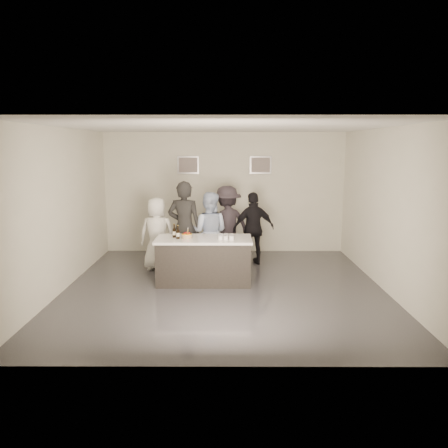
# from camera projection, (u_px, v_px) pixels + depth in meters

# --- Properties ---
(floor) EXTENTS (6.00, 6.00, 0.00)m
(floor) POSITION_uv_depth(u_px,v_px,m) (224.00, 288.00, 8.29)
(floor) COLOR #3D3D42
(floor) RESTS_ON ground
(ceiling) EXTENTS (6.00, 6.00, 0.00)m
(ceiling) POSITION_uv_depth(u_px,v_px,m) (224.00, 127.00, 7.76)
(ceiling) COLOR white
(wall_back) EXTENTS (6.00, 0.04, 3.00)m
(wall_back) POSITION_uv_depth(u_px,v_px,m) (224.00, 193.00, 10.98)
(wall_back) COLOR silver
(wall_back) RESTS_ON ground
(wall_front) EXTENTS (6.00, 0.04, 3.00)m
(wall_front) POSITION_uv_depth(u_px,v_px,m) (223.00, 247.00, 5.07)
(wall_front) COLOR silver
(wall_front) RESTS_ON ground
(wall_left) EXTENTS (0.04, 6.00, 3.00)m
(wall_left) POSITION_uv_depth(u_px,v_px,m) (61.00, 210.00, 8.04)
(wall_left) COLOR silver
(wall_left) RESTS_ON ground
(wall_right) EXTENTS (0.04, 6.00, 3.00)m
(wall_right) POSITION_uv_depth(u_px,v_px,m) (387.00, 210.00, 8.01)
(wall_right) COLOR silver
(wall_right) RESTS_ON ground
(picture_left) EXTENTS (0.54, 0.04, 0.44)m
(picture_left) POSITION_uv_depth(u_px,v_px,m) (188.00, 165.00, 10.83)
(picture_left) COLOR #B2B2B7
(picture_left) RESTS_ON wall_back
(picture_right) EXTENTS (0.54, 0.04, 0.44)m
(picture_right) POSITION_uv_depth(u_px,v_px,m) (261.00, 165.00, 10.82)
(picture_right) COLOR #B2B2B7
(picture_right) RESTS_ON wall_back
(bar_counter) EXTENTS (1.86, 0.86, 0.90)m
(bar_counter) POSITION_uv_depth(u_px,v_px,m) (204.00, 260.00, 8.56)
(bar_counter) COLOR white
(bar_counter) RESTS_ON ground
(cake) EXTENTS (0.20, 0.20, 0.08)m
(cake) POSITION_uv_depth(u_px,v_px,m) (187.00, 236.00, 8.46)
(cake) COLOR yellow
(cake) RESTS_ON bar_counter
(beer_bottle_a) EXTENTS (0.07, 0.07, 0.26)m
(beer_bottle_a) POSITION_uv_depth(u_px,v_px,m) (174.00, 231.00, 8.52)
(beer_bottle_a) COLOR black
(beer_bottle_a) RESTS_ON bar_counter
(beer_bottle_b) EXTENTS (0.07, 0.07, 0.26)m
(beer_bottle_b) POSITION_uv_depth(u_px,v_px,m) (178.00, 232.00, 8.38)
(beer_bottle_b) COLOR black
(beer_bottle_b) RESTS_ON bar_counter
(tumbler_cluster) EXTENTS (0.30, 0.30, 0.08)m
(tumbler_cluster) POSITION_uv_depth(u_px,v_px,m) (226.00, 237.00, 8.41)
(tumbler_cluster) COLOR gold
(tumbler_cluster) RESTS_ON bar_counter
(candles) EXTENTS (0.24, 0.08, 0.01)m
(candles) POSITION_uv_depth(u_px,v_px,m) (185.00, 241.00, 8.21)
(candles) COLOR pink
(candles) RESTS_ON bar_counter
(person_main_black) EXTENTS (0.77, 0.57, 1.95)m
(person_main_black) POSITION_uv_depth(u_px,v_px,m) (185.00, 227.00, 9.17)
(person_main_black) COLOR black
(person_main_black) RESTS_ON ground
(person_main_blue) EXTENTS (0.93, 0.78, 1.71)m
(person_main_blue) POSITION_uv_depth(u_px,v_px,m) (209.00, 232.00, 9.32)
(person_main_blue) COLOR silver
(person_main_blue) RESTS_ON ground
(person_guest_left) EXTENTS (0.81, 0.56, 1.58)m
(person_guest_left) POSITION_uv_depth(u_px,v_px,m) (157.00, 234.00, 9.44)
(person_guest_left) COLOR white
(person_guest_left) RESTS_ON ground
(person_guest_right) EXTENTS (1.04, 0.65, 1.65)m
(person_guest_right) POSITION_uv_depth(u_px,v_px,m) (254.00, 229.00, 9.86)
(person_guest_right) COLOR black
(person_guest_right) RESTS_ON ground
(person_guest_back) EXTENTS (1.32, 1.12, 1.77)m
(person_guest_back) POSITION_uv_depth(u_px,v_px,m) (227.00, 224.00, 10.03)
(person_guest_back) COLOR #2F2930
(person_guest_back) RESTS_ON ground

